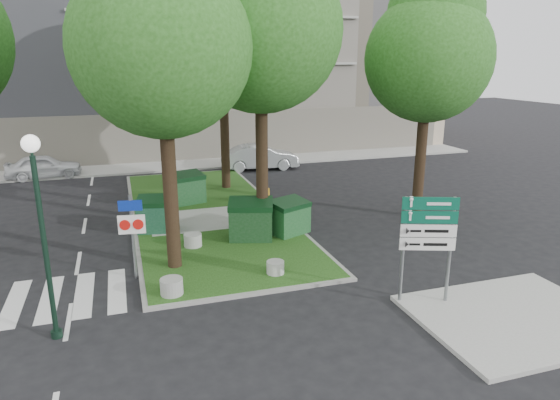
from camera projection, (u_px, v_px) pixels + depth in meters
name	position (u px, v px, depth m)	size (l,w,h in m)	color
ground	(239.00, 296.00, 14.18)	(120.00, 120.00, 0.00)	black
median_island	(207.00, 213.00, 21.63)	(6.00, 16.00, 0.12)	#1C4112
median_kerb	(207.00, 213.00, 21.63)	(6.30, 16.30, 0.10)	gray
sidewalk_corner	(515.00, 318.00, 12.88)	(5.00, 4.00, 0.12)	#999993
building_sidewalk	(170.00, 166.00, 31.09)	(42.00, 3.00, 0.12)	#999993
zebra_crossing	(101.00, 292.00, 14.44)	(5.00, 3.00, 0.01)	silver
apartment_building	(152.00, 37.00, 35.79)	(41.00, 12.00, 16.00)	beige
tree_median_near_left	(163.00, 29.00, 14.10)	(5.20, 5.20, 10.53)	black
tree_median_near_right	(262.00, 13.00, 16.79)	(5.60, 5.60, 11.46)	black
tree_median_mid	(161.00, 47.00, 20.29)	(4.80, 4.80, 9.99)	black
tree_median_far	(223.00, 19.00, 23.62)	(5.80, 5.80, 11.93)	black
tree_street_right	(430.00, 46.00, 19.59)	(5.00, 5.00, 10.06)	black
dumpster_a	(157.00, 214.00, 19.08)	(1.66, 1.33, 1.36)	#113E26
dumpster_b	(186.00, 188.00, 22.81)	(1.78, 1.48, 1.43)	#13431C
dumpster_c	(251.00, 220.00, 18.23)	(1.87, 1.55, 1.49)	black
dumpster_d	(289.00, 217.00, 18.81)	(1.71, 1.49, 1.33)	#16491F
bollard_left	(172.00, 286.00, 14.00)	(0.64, 0.64, 0.46)	#959691
bollard_right	(275.00, 267.00, 15.37)	(0.55, 0.55, 0.39)	#ABACA6
bollard_mid	(193.00, 240.00, 17.60)	(0.63, 0.63, 0.45)	#A4A59F
litter_bin	(265.00, 197.00, 22.58)	(0.43, 0.43, 0.75)	#C18616
street_lamp	(40.00, 215.00, 11.26)	(0.39, 0.39, 4.94)	black
traffic_sign_pole	(132.00, 226.00, 14.90)	(0.79, 0.16, 2.66)	slate
directional_sign	(428.00, 233.00, 13.17)	(1.40, 0.54, 2.95)	slate
car_white	(44.00, 166.00, 28.04)	(1.60, 3.97, 1.35)	white
car_silver	(260.00, 157.00, 30.28)	(1.60, 4.59, 1.51)	#AAAEB2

